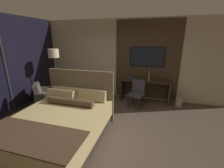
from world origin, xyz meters
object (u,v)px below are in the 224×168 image
object	(u,v)px
book	(131,78)
vase_tall	(149,74)
desk_chair	(137,91)
armchair_by_window	(48,98)
tv	(147,57)
floor_lamp	(54,58)
desk	(145,87)
bed	(61,123)
waste_bin	(179,102)

from	to	relation	value
book	vase_tall	bearing A→B (deg)	-10.57
desk_chair	armchair_by_window	size ratio (longest dim) A/B	0.83
tv	floor_lamp	world-z (taller)	tv
floor_lamp	vase_tall	xyz separation A→B (m)	(3.09, 0.73, -0.53)
desk_chair	vase_tall	distance (m)	0.74
floor_lamp	vase_tall	distance (m)	3.22
armchair_by_window	vase_tall	size ratio (longest dim) A/B	2.35
desk_chair	armchair_by_window	bearing A→B (deg)	-147.90
desk_chair	armchair_by_window	xyz separation A→B (m)	(-2.76, -0.81, -0.24)
floor_lamp	book	xyz separation A→B (m)	(2.47, 0.84, -0.74)
desk	book	bearing A→B (deg)	176.21
armchair_by_window	book	size ratio (longest dim) A/B	4.49
bed	armchair_by_window	world-z (taller)	bed
bed	waste_bin	size ratio (longest dim) A/B	7.97
armchair_by_window	floor_lamp	world-z (taller)	floor_lamp
desk	desk_chair	world-z (taller)	desk_chair
desk	bed	bearing A→B (deg)	-121.38
desk	desk_chair	xyz separation A→B (m)	(-0.20, -0.54, 0.00)
bed	waste_bin	distance (m)	3.70
desk	armchair_by_window	world-z (taller)	armchair_by_window
vase_tall	book	size ratio (longest dim) A/B	1.91
tv	desk_chair	bearing A→B (deg)	-105.13
desk_chair	armchair_by_window	world-z (taller)	desk_chair
desk_chair	book	bearing A→B (deg)	133.56
bed	desk	bearing A→B (deg)	58.62
tv	vase_tall	bearing A→B (deg)	-65.10
waste_bin	tv	bearing A→B (deg)	163.26
armchair_by_window	book	bearing A→B (deg)	-97.49
floor_lamp	tv	bearing A→B (deg)	18.50
floor_lamp	vase_tall	bearing A→B (deg)	13.27
floor_lamp	waste_bin	bearing A→B (deg)	9.02
bed	desk	xyz separation A→B (m)	(1.61, 2.63, 0.16)
desk_chair	bed	bearing A→B (deg)	-108.21
bed	vase_tall	distance (m)	3.15
tv	book	xyz separation A→B (m)	(-0.50, -0.15, -0.75)
tv	bed	bearing A→B (deg)	-119.72
bed	waste_bin	xyz separation A→B (m)	(2.74, 2.47, -0.22)
desk_chair	floor_lamp	distance (m)	2.96
bed	waste_bin	world-z (taller)	bed
bed	floor_lamp	world-z (taller)	floor_lamp
floor_lamp	book	bearing A→B (deg)	18.89
armchair_by_window	waste_bin	distance (m)	4.26
armchair_by_window	floor_lamp	bearing A→B (deg)	-35.75
desk_chair	vase_tall	world-z (taller)	vase_tall
armchair_by_window	waste_bin	xyz separation A→B (m)	(4.09, 1.19, -0.14)
desk	waste_bin	distance (m)	1.21
floor_lamp	desk	bearing A→B (deg)	15.30
book	tv	bearing A→B (deg)	16.55
bed	armchair_by_window	size ratio (longest dim) A/B	2.10
tv	armchair_by_window	size ratio (longest dim) A/B	1.10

